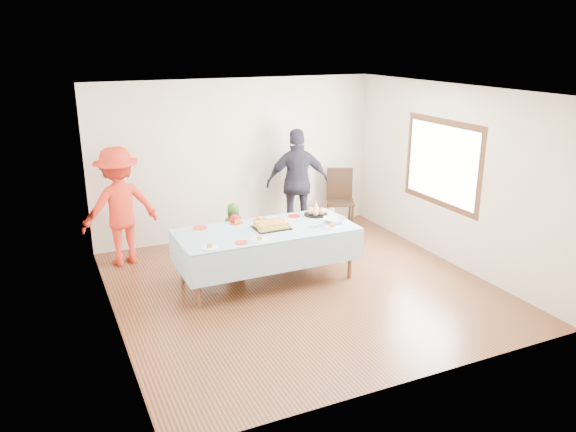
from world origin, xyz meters
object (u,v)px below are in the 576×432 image
at_px(dining_chair, 340,195).
at_px(adult_left, 119,207).
at_px(birthday_cake, 271,225).
at_px(party_table, 266,233).

xyz_separation_m(dining_chair, adult_left, (-3.88, -0.11, 0.30)).
distance_m(birthday_cake, dining_chair, 2.64).
xyz_separation_m(birthday_cake, dining_chair, (2.05, 1.65, -0.22)).
bearing_deg(dining_chair, adult_left, -154.75).
distance_m(dining_chair, adult_left, 3.89).
bearing_deg(party_table, dining_chair, 37.84).
xyz_separation_m(party_table, adult_left, (-1.75, 1.54, 0.18)).
relative_size(party_table, birthday_cake, 5.07).
bearing_deg(dining_chair, birthday_cake, -117.57).
relative_size(dining_chair, adult_left, 0.60).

